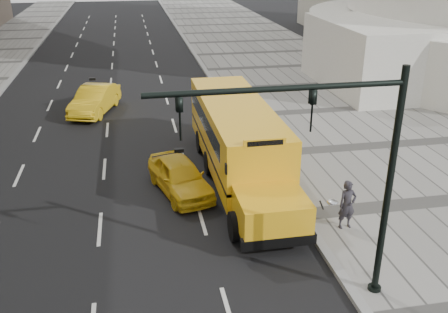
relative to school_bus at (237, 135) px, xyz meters
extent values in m
plane|color=black|center=(-4.50, 1.63, -1.76)|extent=(140.00, 140.00, 0.00)
cube|color=gray|center=(7.50, 1.63, -1.69)|extent=(12.00, 140.00, 0.15)
cube|color=gray|center=(1.50, 1.63, -1.69)|extent=(0.30, 140.00, 0.15)
cube|color=white|center=(12.50, 11.63, 0.44)|extent=(8.00, 10.00, 4.40)
cube|color=yellow|center=(0.00, 0.31, 0.01)|extent=(2.50, 9.00, 2.45)
cube|color=yellow|center=(0.00, -5.19, -0.66)|extent=(2.20, 2.00, 1.10)
cube|color=black|center=(0.00, -6.07, -1.21)|extent=(2.38, 0.25, 0.35)
cube|color=black|center=(0.00, 0.31, -0.51)|extent=(2.52, 9.00, 0.12)
cube|color=black|center=(0.00, -4.13, 0.49)|extent=(2.05, 0.10, 0.90)
cube|color=black|center=(0.00, 0.81, 0.49)|extent=(2.52, 7.50, 0.70)
cube|color=yellow|center=(0.00, -4.14, 1.29)|extent=(1.40, 0.12, 0.28)
ellipsoid|color=silver|center=(1.52, -6.59, 0.14)|extent=(0.32, 0.32, 0.14)
cylinder|color=black|center=(1.28, -6.37, -0.06)|extent=(0.36, 0.47, 0.58)
cylinder|color=black|center=(-1.13, -4.89, -1.26)|extent=(0.30, 1.00, 1.00)
cylinder|color=black|center=(1.13, -4.89, -1.26)|extent=(0.30, 1.00, 1.00)
cylinder|color=black|center=(-1.13, 0.31, -1.26)|extent=(0.30, 1.00, 1.00)
cylinder|color=black|center=(1.13, 0.31, -1.26)|extent=(0.30, 1.00, 1.00)
cylinder|color=black|center=(-1.13, 2.81, -1.26)|extent=(0.30, 1.00, 1.00)
cylinder|color=black|center=(1.13, 2.81, -1.26)|extent=(0.30, 1.00, 1.00)
imported|color=gold|center=(-2.50, -1.16, -1.08)|extent=(2.59, 4.28, 1.36)
imported|color=gold|center=(-6.21, 9.70, -1.00)|extent=(2.94, 4.91, 1.53)
imported|color=#29262D|center=(2.64, -5.04, -0.77)|extent=(0.65, 0.46, 1.69)
cylinder|color=black|center=(2.10, -8.30, 1.44)|extent=(0.18, 0.18, 6.40)
cylinder|color=black|center=(2.10, -8.30, -1.64)|extent=(0.36, 0.36, 0.25)
cylinder|color=black|center=(-0.90, -8.30, 4.24)|extent=(6.00, 0.14, 0.14)
imported|color=black|center=(-0.10, -8.30, 3.69)|extent=(0.16, 0.20, 1.00)
imported|color=black|center=(-3.10, -8.30, 3.69)|extent=(0.16, 0.20, 1.00)
camera|label=1|loc=(-4.07, -18.54, 7.17)|focal=40.00mm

